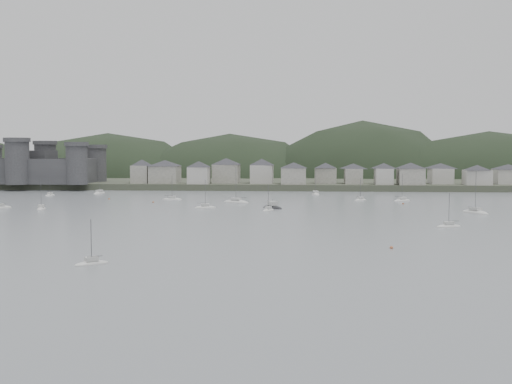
{
  "coord_description": "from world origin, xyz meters",
  "views": [
    {
      "loc": [
        15.63,
        -122.23,
        19.29
      ],
      "look_at": [
        0.0,
        75.0,
        6.0
      ],
      "focal_mm": 44.07,
      "sensor_mm": 36.0,
      "label": 1
    }
  ],
  "objects": [
    {
      "name": "moored_fleet",
      "position": [
        -15.98,
        74.7,
        0.18
      ],
      "size": [
        254.41,
        176.71,
        14.01
      ],
      "color": "silver",
      "rests_on": "ground"
    },
    {
      "name": "waterfront_town",
      "position": [
        50.59,
        183.34,
        8.66
      ],
      "size": [
        451.48,
        28.46,
        12.92
      ],
      "color": "gray",
      "rests_on": "far_shore_land"
    },
    {
      "name": "mooring_buoys",
      "position": [
        15.79,
        79.35,
        0.15
      ],
      "size": [
        158.74,
        116.07,
        0.7
      ],
      "color": "#AC5D39",
      "rests_on": "ground"
    },
    {
      "name": "ground",
      "position": [
        0.0,
        0.0,
        0.0
      ],
      "size": [
        900.0,
        900.0,
        0.0
      ],
      "primitive_type": "plane",
      "color": "slate",
      "rests_on": "ground"
    },
    {
      "name": "forested_ridge",
      "position": [
        4.83,
        269.4,
        -11.28
      ],
      "size": [
        851.55,
        103.94,
        102.57
      ],
      "color": "black",
      "rests_on": "ground"
    },
    {
      "name": "motor_launch_far",
      "position": [
        4.72,
        84.29,
        0.28
      ],
      "size": [
        8.31,
        8.43,
        4.07
      ],
      "rotation": [
        0.0,
        0.0,
        3.91
      ],
      "color": "black",
      "rests_on": "ground"
    },
    {
      "name": "far_shore_land",
      "position": [
        0.0,
        295.0,
        1.5
      ],
      "size": [
        900.0,
        250.0,
        3.0
      ],
      "primitive_type": "cube",
      "color": "#383D2D",
      "rests_on": "ground"
    },
    {
      "name": "castle",
      "position": [
        -120.0,
        179.8,
        10.96
      ],
      "size": [
        66.0,
        43.0,
        20.0
      ],
      "color": "#38383A",
      "rests_on": "far_shore_land"
    }
  ]
}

